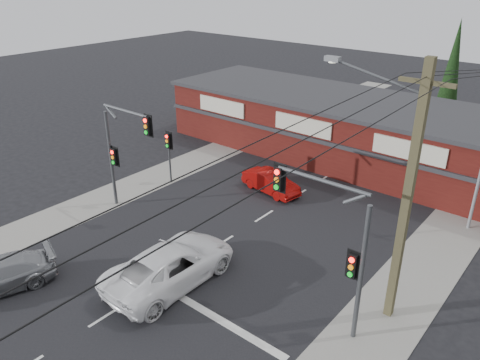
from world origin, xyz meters
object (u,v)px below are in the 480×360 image
Objects in this scene: red_sedan at (271,182)px; shop_building at (345,127)px; utility_pole at (405,190)px; white_suv at (171,265)px.

shop_building is at bearing 4.94° from red_sedan.
utility_pole is at bearing -112.15° from red_sedan.
utility_pole is (9.36, -14.00, 3.26)m from shop_building.
white_suv is at bearing -160.47° from red_sedan.
red_sedan is 8.23m from shop_building.
utility_pole is at bearing -56.24° from shop_building.
red_sedan is (-1.88, 9.90, -0.22)m from white_suv.
red_sedan is 0.14× the size of shop_building.
red_sedan is at bearing 149.09° from utility_pole.
white_suv is 10.03m from utility_pole.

